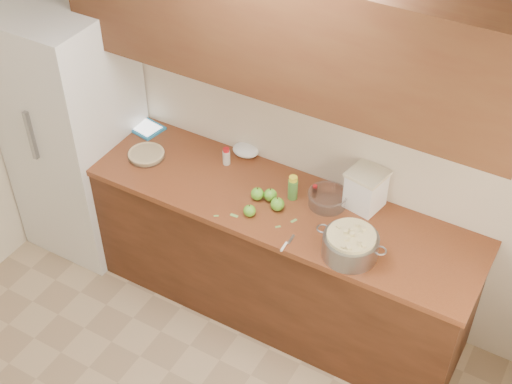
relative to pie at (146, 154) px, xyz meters
The scene contains 22 objects.
room_shell 1.70m from the pie, 59.49° to the right, with size 3.60×3.60×3.60m.
counter_run 0.97m from the pie, ahead, with size 2.64×0.68×0.92m.
upper_cabinets 1.33m from the pie, 12.95° to the left, with size 2.60×0.34×0.70m, color #523019.
fridge 0.60m from the pie, behind, with size 0.70×0.70×1.80m, color silver.
pie is the anchor object (origin of this frame).
colander 1.48m from the pie, ahead, with size 0.40×0.30×0.15m.
flour_canister 1.41m from the pie, 10.72° to the left, with size 0.24×0.24×0.25m.
tablet 0.31m from the pie, 128.31° to the left, with size 0.26×0.21×0.02m.
paring_knife 1.17m from the pie, 13.21° to the right, with size 0.02×0.15×0.01m.
lemon_bottle 0.99m from the pie, ahead, with size 0.06×0.06×0.16m.
cinnamon_shaker 0.52m from the pie, 22.34° to the left, with size 0.05×0.05×0.12m.
vanilla_bottle 1.11m from the pie, ahead, with size 0.03×0.03×0.09m.
mixing_bowl 1.20m from the pie, ahead, with size 0.24×0.24×0.09m.
paper_towel 0.63m from the pie, 32.03° to the left, with size 0.17×0.14×0.07m, color white.
apple_left 0.81m from the pie, ahead, with size 0.08×0.08×0.09m.
apple_center 0.88m from the pie, ahead, with size 0.08×0.08×0.09m.
apple_front 0.86m from the pie, ahead, with size 0.07×0.07×0.08m.
apple_extra 0.96m from the pie, ahead, with size 0.08×0.08×0.09m.
peel_a 1.09m from the pie, ahead, with size 0.04×0.02×0.00m, color #7AA751.
peel_b 0.72m from the pie, 20.14° to the right, with size 0.03×0.01×0.00m, color #7AA751.
peel_c 0.79m from the pie, 14.25° to the right, with size 0.05×0.02×0.00m, color #7AA751.
peel_d 1.04m from the pie, ahead, with size 0.03×0.01×0.00m, color #7AA751.
Camera 1 is at (1.53, -1.31, 3.70)m, focal length 50.00 mm.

